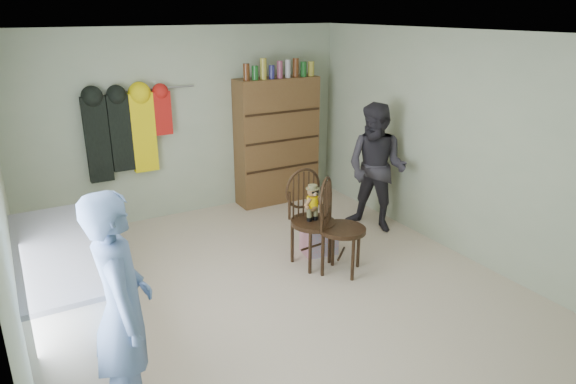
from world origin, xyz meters
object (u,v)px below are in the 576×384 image
chair_front (310,212)px  chair_far (336,222)px  counter (64,299)px  dresser (277,140)px

chair_front → chair_far: (0.14, -0.31, -0.04)m
counter → chair_far: size_ratio=1.76×
chair_far → dresser: (0.50, 2.25, 0.35)m
dresser → counter: bearing=-144.3°
counter → chair_front: bearing=7.9°
chair_far → dresser: dresser is taller
counter → chair_far: chair_far is taller
chair_front → chair_far: 0.34m
counter → dresser: bearing=35.7°
counter → chair_front: 2.59m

